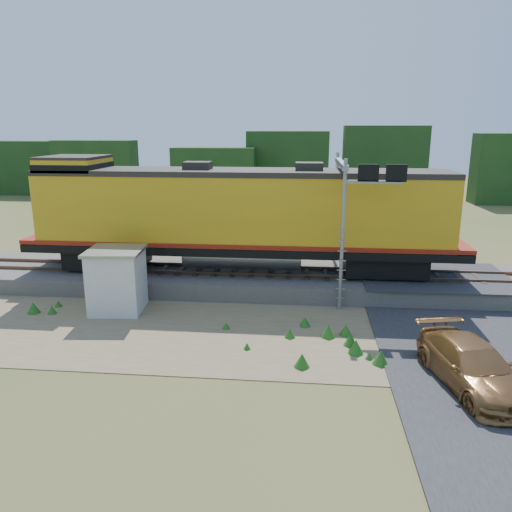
# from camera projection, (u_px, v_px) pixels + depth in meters

# --- Properties ---
(ground) EXTENTS (140.00, 140.00, 0.00)m
(ground) POSITION_uv_depth(u_px,v_px,m) (282.00, 337.00, 19.06)
(ground) COLOR #475123
(ground) RESTS_ON ground
(ballast) EXTENTS (70.00, 5.00, 0.80)m
(ballast) POSITION_uv_depth(u_px,v_px,m) (289.00, 281.00, 24.74)
(ballast) COLOR slate
(ballast) RESTS_ON ground
(rails) EXTENTS (70.00, 1.54, 0.16)m
(rails) POSITION_uv_depth(u_px,v_px,m) (289.00, 271.00, 24.62)
(rails) COLOR brown
(rails) RESTS_ON ballast
(dirt_shoulder) EXTENTS (26.00, 8.00, 0.03)m
(dirt_shoulder) POSITION_uv_depth(u_px,v_px,m) (233.00, 330.00, 19.74)
(dirt_shoulder) COLOR #8C7754
(dirt_shoulder) RESTS_ON ground
(road) EXTENTS (7.00, 66.00, 0.86)m
(road) POSITION_uv_depth(u_px,v_px,m) (466.00, 335.00, 19.08)
(road) COLOR #38383A
(road) RESTS_ON ground
(tree_line_north) EXTENTS (130.00, 3.00, 6.50)m
(tree_line_north) POSITION_uv_depth(u_px,v_px,m) (300.00, 171.00, 54.90)
(tree_line_north) COLOR #1A3B15
(tree_line_north) RESTS_ON ground
(weed_clumps) EXTENTS (15.00, 6.20, 0.56)m
(weed_clumps) POSITION_uv_depth(u_px,v_px,m) (193.00, 332.00, 19.50)
(weed_clumps) COLOR #28631C
(weed_clumps) RESTS_ON ground
(locomotive) EXTENTS (21.21, 3.23, 5.47)m
(locomotive) POSITION_uv_depth(u_px,v_px,m) (236.00, 215.00, 24.18)
(locomotive) COLOR black
(locomotive) RESTS_ON rails
(shed) EXTENTS (2.52, 2.52, 2.76)m
(shed) POSITION_uv_depth(u_px,v_px,m) (117.00, 280.00, 21.48)
(shed) COLOR silver
(shed) RESTS_ON ground
(signal_gantry) EXTENTS (2.59, 6.20, 6.54)m
(signal_gantry) POSITION_uv_depth(u_px,v_px,m) (348.00, 192.00, 22.73)
(signal_gantry) COLOR gray
(signal_gantry) RESTS_ON ground
(car) EXTENTS (2.95, 5.10, 1.39)m
(car) POSITION_uv_depth(u_px,v_px,m) (472.00, 366.00, 15.27)
(car) COLOR olive
(car) RESTS_ON ground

